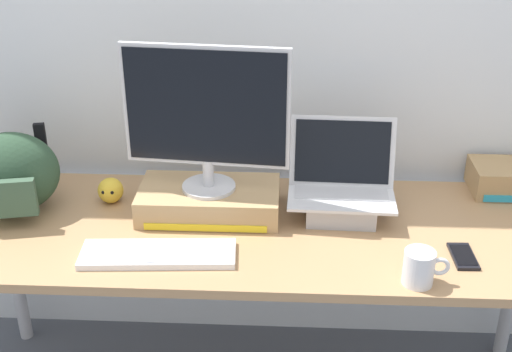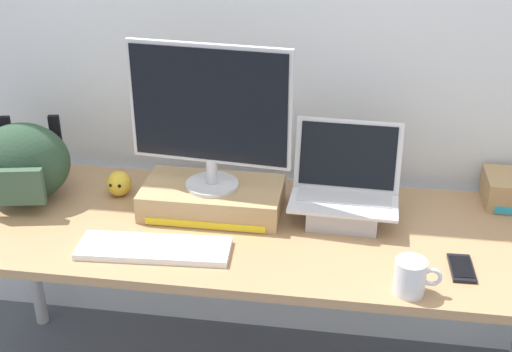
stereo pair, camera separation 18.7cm
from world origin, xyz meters
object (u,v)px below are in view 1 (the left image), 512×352
messenger_backpack (11,173)px  plush_toy (111,190)px  coffee_mug (420,267)px  cell_phone (463,256)px  toner_box_yellow (209,200)px  open_laptop (341,196)px  desktop_monitor (206,115)px  external_keyboard (158,254)px

messenger_backpack → plush_toy: messenger_backpack is taller
coffee_mug → cell_phone: coffee_mug is taller
toner_box_yellow → open_laptop: bearing=2.3°
coffee_mug → messenger_backpack: bearing=164.4°
plush_toy → open_laptop: bearing=-3.1°
toner_box_yellow → desktop_monitor: (-0.00, -0.00, 0.30)m
toner_box_yellow → desktop_monitor: size_ratio=0.88×
coffee_mug → plush_toy: 1.05m
open_laptop → plush_toy: 0.77m
toner_box_yellow → desktop_monitor: desktop_monitor is taller
desktop_monitor → open_laptop: desktop_monitor is taller
external_keyboard → plush_toy: (-0.22, 0.33, 0.03)m
toner_box_yellow → open_laptop: (0.43, 0.02, 0.02)m
coffee_mug → toner_box_yellow: bearing=149.7°
toner_box_yellow → open_laptop: open_laptop is taller
open_laptop → messenger_backpack: (-1.07, -0.03, 0.07)m
open_laptop → cell_phone: (0.35, -0.25, -0.06)m
desktop_monitor → open_laptop: 0.51m
toner_box_yellow → coffee_mug: size_ratio=3.55×
cell_phone → toner_box_yellow: bearing=161.6°
desktop_monitor → open_laptop: (0.43, 0.02, -0.28)m
cell_phone → external_keyboard: bearing=-179.3°
cell_phone → plush_toy: 1.16m
toner_box_yellow → external_keyboard: toner_box_yellow is taller
toner_box_yellow → messenger_backpack: bearing=-179.1°
messenger_backpack → open_laptop: bearing=-10.2°
desktop_monitor → plush_toy: 0.46m
desktop_monitor → plush_toy: (-0.34, 0.06, -0.30)m
coffee_mug → plush_toy: coffee_mug is taller
external_keyboard → plush_toy: size_ratio=5.36×
cell_phone → desktop_monitor: bearing=161.7°
desktop_monitor → coffee_mug: desktop_monitor is taller
toner_box_yellow → plush_toy: toner_box_yellow is taller
external_keyboard → messenger_backpack: messenger_backpack is taller
messenger_backpack → plush_toy: 0.32m
open_laptop → external_keyboard: (-0.55, -0.29, -0.05)m
desktop_monitor → external_keyboard: (-0.12, -0.27, -0.34)m
open_laptop → external_keyboard: 0.63m
coffee_mug → cell_phone: bearing=40.6°
messenger_backpack → external_keyboard: bearing=-38.3°
external_keyboard → coffee_mug: (0.74, -0.09, 0.04)m
messenger_backpack → cell_phone: (1.42, -0.22, -0.13)m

